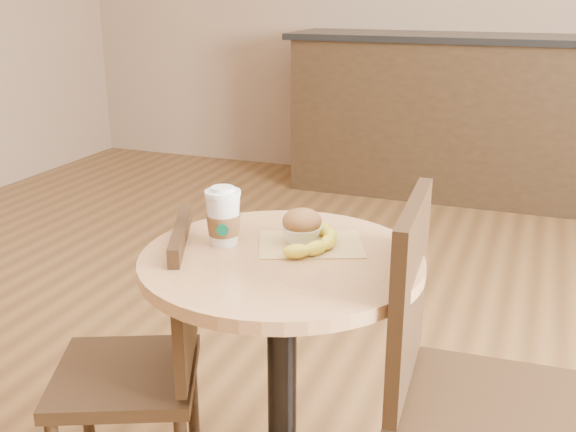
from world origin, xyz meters
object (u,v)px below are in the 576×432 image
(chair_right, at_px, (457,385))
(banana, at_px, (313,238))
(cafe_table, at_px, (282,350))
(chair_left, at_px, (147,360))
(coffee_cup, at_px, (223,219))
(muffin, at_px, (302,227))

(chair_right, bearing_deg, banana, 76.82)
(cafe_table, bearing_deg, chair_right, 1.99)
(chair_left, height_order, coffee_cup, coffee_cup)
(coffee_cup, bearing_deg, chair_left, 176.88)
(cafe_table, xyz_separation_m, muffin, (0.02, 0.08, 0.29))
(chair_right, bearing_deg, chair_left, 91.74)
(chair_right, distance_m, banana, 0.45)
(coffee_cup, bearing_deg, cafe_table, -29.49)
(muffin, bearing_deg, banana, -4.82)
(chair_left, bearing_deg, cafe_table, 74.30)
(chair_left, height_order, banana, chair_left)
(chair_right, relative_size, muffin, 9.66)
(chair_left, distance_m, chair_right, 0.75)
(coffee_cup, relative_size, banana, 0.58)
(coffee_cup, distance_m, muffin, 0.18)
(coffee_cup, distance_m, banana, 0.21)
(cafe_table, relative_size, coffee_cup, 5.42)
(cafe_table, height_order, coffee_cup, coffee_cup)
(cafe_table, bearing_deg, chair_left, -171.58)
(chair_left, bearing_deg, banana, 84.01)
(chair_right, height_order, coffee_cup, chair_right)
(chair_left, height_order, muffin, muffin)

